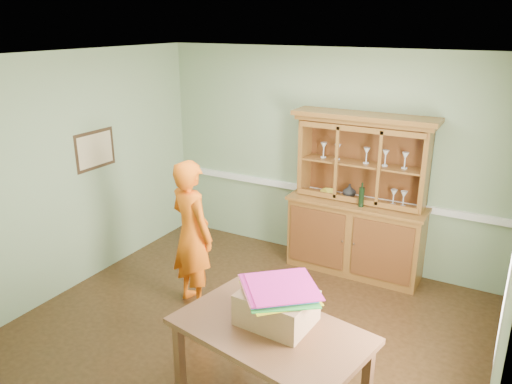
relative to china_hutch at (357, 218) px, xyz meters
The scene contains 13 objects.
floor 1.98m from the china_hutch, 106.47° to the right, with size 4.50×4.50×0.00m, color #4A2F17.
ceiling 2.73m from the china_hutch, 106.47° to the right, with size 4.50×4.50×0.00m, color white.
wall_back 0.87m from the china_hutch, 156.89° to the left, with size 4.50×4.50×0.00m, color gray.
wall_left 3.36m from the china_hutch, 147.38° to the right, with size 4.00×4.00×0.00m, color gray.
wall_front 3.87m from the china_hutch, 97.91° to the right, with size 4.50×4.50×0.00m, color gray.
chair_rail 0.60m from the china_hutch, 159.24° to the left, with size 4.41×0.05×0.08m, color white.
framed_map 3.24m from the china_hutch, 151.81° to the right, with size 0.03×0.60×0.46m.
window_panel 2.80m from the china_hutch, 50.62° to the right, with size 0.03×0.96×1.36m.
china_hutch is the anchor object (origin of this frame).
dining_table 2.61m from the china_hutch, 86.35° to the right, with size 1.63×1.15×0.74m.
cardboard_box 2.52m from the china_hutch, 86.23° to the right, with size 0.55×0.44×0.26m, color #A07452.
kite_stack 2.51m from the china_hutch, 86.05° to the right, with size 0.73×0.73×0.05m.
person 2.07m from the china_hutch, 129.45° to the right, with size 0.60×0.39×1.65m, color orange.
Camera 1 is at (2.19, -3.77, 3.00)m, focal length 35.00 mm.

